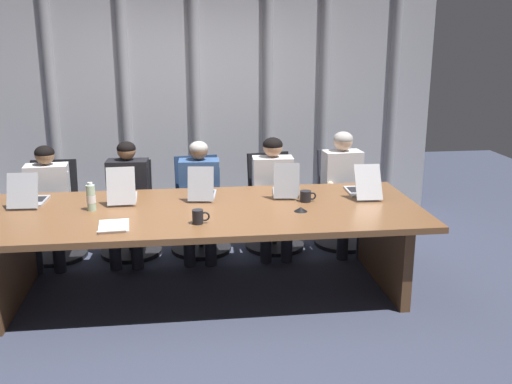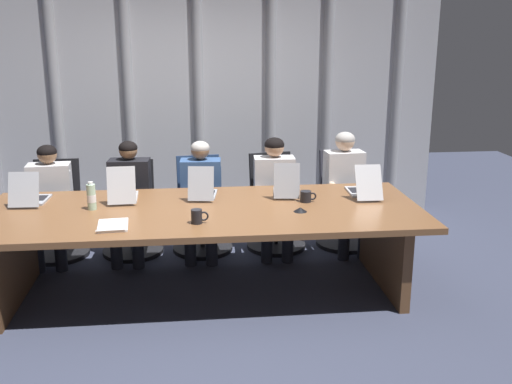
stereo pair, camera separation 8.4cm
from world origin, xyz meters
The scene contains 23 objects.
ground_plane centered at (0.00, 0.00, 0.00)m, with size 10.99×10.99×0.00m, color #383D51.
conference_table centered at (0.00, 0.00, 0.59)m, with size 3.58×1.38×0.73m.
curtain_backdrop centered at (0.00, 2.10, 1.40)m, with size 5.49×0.17×2.80m.
laptop_left_end centered at (-1.46, 0.33, 0.79)m, with size 0.27×0.42×0.29m.
laptop_left_mid centered at (-0.68, 0.33, 0.79)m, with size 0.25×0.44×0.32m.
laptop_center centered at (0.00, 0.35, 0.79)m, with size 0.27×0.42×0.30m.
laptop_right_mid centered at (0.73, 0.33, 0.79)m, with size 0.27×0.41×0.32m.
laptop_right_end centered at (1.42, 0.27, 0.79)m, with size 0.24×0.50×0.30m.
office_chair_left_end centered at (-1.43, 1.04, 0.34)m, with size 0.60×0.60×0.92m.
office_chair_left_mid centered at (-0.70, 1.04, 0.34)m, with size 0.60×0.60×0.90m.
office_chair_center centered at (-0.01, 1.04, 0.34)m, with size 0.60×0.60×0.93m.
office_chair_right_mid centered at (0.74, 1.04, 0.35)m, with size 0.60×0.61×0.94m.
office_chair_right_end centered at (1.46, 1.04, 0.35)m, with size 0.60×0.60×0.96m.
person_left_end centered at (-1.44, 0.88, 0.63)m, with size 0.43×0.57×1.11m.
person_left_mid centered at (-0.70, 0.88, 0.63)m, with size 0.42×0.56×1.13m.
person_center centered at (-0.01, 0.88, 0.63)m, with size 0.42×0.56×1.12m.
person_right_mid centered at (0.71, 0.89, 0.65)m, with size 0.42×0.56×1.14m.
person_right_end centered at (1.43, 0.89, 0.67)m, with size 0.41×0.56×1.18m.
water_bottle_primary centered at (-0.91, 0.08, 0.84)m, with size 0.07×0.07×0.23m.
coffee_mug_near centered at (0.87, 0.11, 0.78)m, with size 0.14×0.09×0.10m.
coffee_mug_far centered at (-0.06, -0.37, 0.79)m, with size 0.13×0.08×0.11m.
conference_mic_left_side centered at (0.77, -0.16, 0.75)m, with size 0.11×0.11×0.04m, color black.
spiral_notepad centered at (-0.69, -0.38, 0.74)m, with size 0.24×0.32×0.03m.
Camera 2 is at (-0.07, -4.65, 2.15)m, focal length 41.41 mm.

